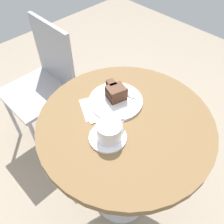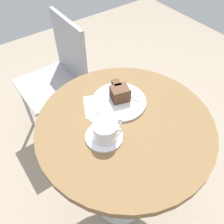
% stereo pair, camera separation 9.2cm
% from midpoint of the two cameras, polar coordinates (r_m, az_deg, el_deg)
% --- Properties ---
extents(ground_plane, '(4.40, 4.40, 0.01)m').
position_cam_midpoint_polar(ground_plane, '(1.60, 3.76, -20.24)').
color(ground_plane, gray).
rests_on(ground_plane, ground).
extents(cafe_table, '(0.71, 0.71, 0.75)m').
position_cam_midpoint_polar(cafe_table, '(1.04, 5.44, -7.26)').
color(cafe_table, brown).
rests_on(cafe_table, ground).
extents(saucer, '(0.14, 0.14, 0.01)m').
position_cam_midpoint_polar(saucer, '(0.89, 1.04, -6.13)').
color(saucer, white).
rests_on(saucer, cafe_table).
extents(coffee_cup, '(0.12, 0.09, 0.07)m').
position_cam_midpoint_polar(coffee_cup, '(0.85, 1.53, -4.57)').
color(coffee_cup, white).
rests_on(coffee_cup, saucer).
extents(teaspoon, '(0.09, 0.06, 0.00)m').
position_cam_midpoint_polar(teaspoon, '(0.91, 2.24, -3.88)').
color(teaspoon, silver).
rests_on(teaspoon, saucer).
extents(cake_plate, '(0.23, 0.23, 0.01)m').
position_cam_midpoint_polar(cake_plate, '(1.01, 4.31, 2.45)').
color(cake_plate, white).
rests_on(cake_plate, cafe_table).
extents(cake_slice, '(0.09, 0.11, 0.06)m').
position_cam_midpoint_polar(cake_slice, '(1.00, 4.46, 4.57)').
color(cake_slice, black).
rests_on(cake_slice, cake_plate).
extents(fork, '(0.07, 0.12, 0.00)m').
position_cam_midpoint_polar(fork, '(1.02, 6.99, 3.64)').
color(fork, silver).
rests_on(fork, cake_plate).
extents(napkin, '(0.17, 0.18, 0.00)m').
position_cam_midpoint_polar(napkin, '(0.99, -0.23, 1.15)').
color(napkin, silver).
rests_on(napkin, cafe_table).
extents(cafe_chair, '(0.38, 0.38, 0.85)m').
position_cam_midpoint_polar(cafe_chair, '(1.57, -10.76, 9.18)').
color(cafe_chair, '#9E9EA3').
rests_on(cafe_chair, ground).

